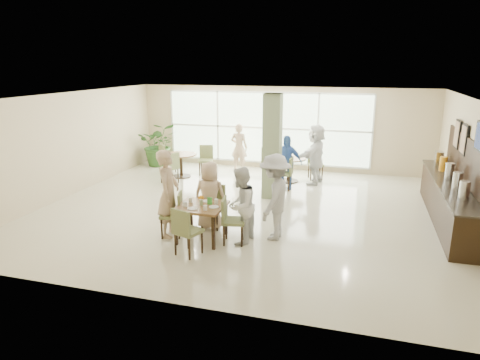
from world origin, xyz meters
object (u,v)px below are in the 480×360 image
(teen_right, at_px, (241,206))
(round_table_right, at_px, (289,164))
(teen_left, at_px, (168,194))
(teen_far, at_px, (210,195))
(teen_standing, at_px, (275,197))
(round_table_left, at_px, (181,160))
(adult_standing, at_px, (239,147))
(potted_plant, at_px, (159,144))
(buffet_counter, at_px, (449,198))
(adult_a, at_px, (286,162))
(main_table, at_px, (201,210))
(adult_b, at_px, (316,154))

(teen_right, bearing_deg, round_table_right, -176.51)
(teen_left, xyz_separation_m, teen_far, (0.68, 0.63, -0.17))
(teen_standing, bearing_deg, teen_left, -73.65)
(round_table_left, distance_m, teen_standing, 5.66)
(teen_far, distance_m, adult_standing, 5.27)
(teen_left, bearing_deg, round_table_right, -26.39)
(round_table_left, height_order, potted_plant, potted_plant)
(buffet_counter, bearing_deg, round_table_right, 149.58)
(teen_right, bearing_deg, potted_plant, -135.77)
(adult_a, distance_m, adult_standing, 2.53)
(teen_left, relative_size, adult_a, 1.18)
(teen_far, xyz_separation_m, teen_right, (0.87, -0.58, 0.03))
(round_table_left, relative_size, teen_standing, 0.56)
(round_table_right, height_order, teen_left, teen_left)
(teen_right, height_order, adult_a, teen_right)
(adult_standing, bearing_deg, teen_far, 104.36)
(round_table_left, distance_m, adult_a, 3.50)
(teen_left, relative_size, teen_right, 1.17)
(teen_standing, bearing_deg, adult_a, -169.17)
(round_table_left, xyz_separation_m, buffet_counter, (7.55, -2.02, 0.00))
(buffet_counter, relative_size, teen_far, 3.11)
(main_table, distance_m, buffet_counter, 5.69)
(teen_standing, bearing_deg, teen_right, -52.00)
(main_table, distance_m, teen_standing, 1.52)
(round_table_right, bearing_deg, teen_right, -91.65)
(teen_left, bearing_deg, teen_far, -54.92)
(round_table_left, height_order, adult_standing, adult_standing)
(round_table_right, bearing_deg, adult_a, -86.87)
(teen_right, bearing_deg, adult_a, -177.42)
(round_table_right, bearing_deg, teen_left, -108.84)
(round_table_right, bearing_deg, buffet_counter, -30.42)
(potted_plant, bearing_deg, teen_far, -53.67)
(round_table_left, height_order, teen_left, teen_left)
(main_table, bearing_deg, adult_standing, 98.72)
(round_table_right, xyz_separation_m, teen_left, (-1.69, -4.96, 0.37))
(round_table_left, bearing_deg, adult_standing, 39.17)
(main_table, xyz_separation_m, teen_standing, (1.42, 0.49, 0.24))
(teen_left, bearing_deg, teen_right, -95.51)
(potted_plant, distance_m, teen_far, 6.41)
(adult_a, bearing_deg, teen_standing, -87.66)
(round_table_left, xyz_separation_m, adult_a, (3.47, -0.39, 0.23))
(potted_plant, height_order, adult_b, adult_b)
(buffet_counter, xyz_separation_m, potted_plant, (-8.93, 3.26, 0.22))
(main_table, distance_m, teen_left, 0.79)
(teen_standing, relative_size, adult_a, 1.14)
(teen_standing, bearing_deg, potted_plant, -131.04)
(buffet_counter, xyz_separation_m, teen_standing, (-3.65, -2.08, 0.35))
(round_table_left, height_order, teen_right, teen_right)
(buffet_counter, height_order, teen_left, buffet_counter)
(potted_plant, distance_m, teen_left, 6.58)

